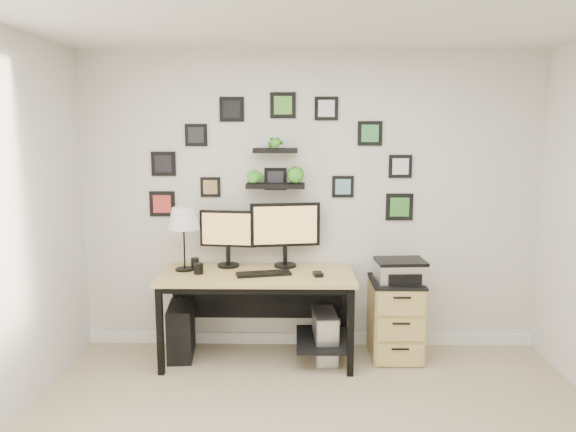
{
  "coord_description": "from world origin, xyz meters",
  "views": [
    {
      "loc": [
        -0.11,
        -2.86,
        1.96
      ],
      "look_at": [
        -0.19,
        1.83,
        1.2
      ],
      "focal_mm": 35.0,
      "sensor_mm": 36.0,
      "label": 1
    }
  ],
  "objects_px": {
    "pc_tower_black": "(181,331)",
    "file_cabinet": "(395,318)",
    "printer": "(400,271)",
    "desk": "(262,287)",
    "mug": "(199,269)",
    "monitor_left": "(228,234)",
    "table_lamp": "(183,220)",
    "monitor_right": "(285,229)",
    "pc_tower_grey": "(325,336)"
  },
  "relations": [
    {
      "from": "pc_tower_black",
      "to": "file_cabinet",
      "type": "relative_size",
      "value": 0.67
    },
    {
      "from": "printer",
      "to": "desk",
      "type": "bearing_deg",
      "value": -178.44
    },
    {
      "from": "desk",
      "to": "mug",
      "type": "xyz_separation_m",
      "value": [
        -0.52,
        -0.05,
        0.17
      ]
    },
    {
      "from": "monitor_left",
      "to": "table_lamp",
      "type": "xyz_separation_m",
      "value": [
        -0.35,
        -0.12,
        0.14
      ]
    },
    {
      "from": "printer",
      "to": "table_lamp",
      "type": "bearing_deg",
      "value": 178.91
    },
    {
      "from": "monitor_right",
      "to": "mug",
      "type": "distance_m",
      "value": 0.8
    },
    {
      "from": "desk",
      "to": "monitor_right",
      "type": "xyz_separation_m",
      "value": [
        0.19,
        0.19,
        0.45
      ]
    },
    {
      "from": "mug",
      "to": "printer",
      "type": "height_order",
      "value": "printer"
    },
    {
      "from": "table_lamp",
      "to": "monitor_left",
      "type": "bearing_deg",
      "value": 18.56
    },
    {
      "from": "table_lamp",
      "to": "monitor_right",
      "type": "bearing_deg",
      "value": 8.39
    },
    {
      "from": "monitor_left",
      "to": "mug",
      "type": "bearing_deg",
      "value": -132.13
    },
    {
      "from": "monitor_left",
      "to": "mug",
      "type": "height_order",
      "value": "monitor_left"
    },
    {
      "from": "pc_tower_grey",
      "to": "printer",
      "type": "distance_m",
      "value": 0.84
    },
    {
      "from": "monitor_right",
      "to": "file_cabinet",
      "type": "height_order",
      "value": "monitor_right"
    },
    {
      "from": "desk",
      "to": "printer",
      "type": "distance_m",
      "value": 1.16
    },
    {
      "from": "monitor_left",
      "to": "monitor_right",
      "type": "distance_m",
      "value": 0.5
    },
    {
      "from": "mug",
      "to": "pc_tower_black",
      "type": "bearing_deg",
      "value": 154.13
    },
    {
      "from": "monitor_right",
      "to": "monitor_left",
      "type": "bearing_deg",
      "value": -179.24
    },
    {
      "from": "desk",
      "to": "pc_tower_black",
      "type": "bearing_deg",
      "value": 177.24
    },
    {
      "from": "pc_tower_black",
      "to": "printer",
      "type": "distance_m",
      "value": 1.93
    },
    {
      "from": "pc_tower_black",
      "to": "desk",
      "type": "bearing_deg",
      "value": -8.52
    },
    {
      "from": "monitor_right",
      "to": "table_lamp",
      "type": "relative_size",
      "value": 1.11
    },
    {
      "from": "desk",
      "to": "monitor_right",
      "type": "bearing_deg",
      "value": 45.06
    },
    {
      "from": "table_lamp",
      "to": "printer",
      "type": "relative_size",
      "value": 1.28
    },
    {
      "from": "monitor_right",
      "to": "pc_tower_black",
      "type": "distance_m",
      "value": 1.24
    },
    {
      "from": "table_lamp",
      "to": "pc_tower_grey",
      "type": "bearing_deg",
      "value": -4.24
    },
    {
      "from": "mug",
      "to": "printer",
      "type": "distance_m",
      "value": 1.68
    },
    {
      "from": "table_lamp",
      "to": "desk",
      "type": "bearing_deg",
      "value": -5.73
    },
    {
      "from": "pc_tower_black",
      "to": "monitor_right",
      "type": "bearing_deg",
      "value": 4.25
    },
    {
      "from": "pc_tower_grey",
      "to": "file_cabinet",
      "type": "relative_size",
      "value": 0.64
    },
    {
      "from": "table_lamp",
      "to": "pc_tower_grey",
      "type": "xyz_separation_m",
      "value": [
        1.19,
        -0.09,
        -0.97
      ]
    },
    {
      "from": "pc_tower_black",
      "to": "mug",
      "type": "bearing_deg",
      "value": -31.63
    },
    {
      "from": "monitor_left",
      "to": "printer",
      "type": "xyz_separation_m",
      "value": [
        1.46,
        -0.15,
        -0.28
      ]
    },
    {
      "from": "desk",
      "to": "monitor_left",
      "type": "height_order",
      "value": "monitor_left"
    },
    {
      "from": "monitor_left",
      "to": "table_lamp",
      "type": "relative_size",
      "value": 0.92
    },
    {
      "from": "monitor_right",
      "to": "pc_tower_black",
      "type": "relative_size",
      "value": 1.33
    },
    {
      "from": "mug",
      "to": "desk",
      "type": "bearing_deg",
      "value": 5.89
    },
    {
      "from": "pc_tower_grey",
      "to": "file_cabinet",
      "type": "bearing_deg",
      "value": 7.59
    },
    {
      "from": "mug",
      "to": "file_cabinet",
      "type": "relative_size",
      "value": 0.13
    },
    {
      "from": "monitor_left",
      "to": "pc_tower_black",
      "type": "relative_size",
      "value": 1.1
    },
    {
      "from": "pc_tower_grey",
      "to": "monitor_left",
      "type": "bearing_deg",
      "value": 166.1
    },
    {
      "from": "monitor_left",
      "to": "printer",
      "type": "relative_size",
      "value": 1.17
    },
    {
      "from": "monitor_right",
      "to": "file_cabinet",
      "type": "relative_size",
      "value": 0.89
    },
    {
      "from": "mug",
      "to": "pc_tower_black",
      "type": "relative_size",
      "value": 0.2
    },
    {
      "from": "monitor_right",
      "to": "pc_tower_grey",
      "type": "relative_size",
      "value": 1.4
    },
    {
      "from": "desk",
      "to": "pc_tower_black",
      "type": "xyz_separation_m",
      "value": [
        -0.7,
        0.03,
        -0.4
      ]
    },
    {
      "from": "table_lamp",
      "to": "pc_tower_grey",
      "type": "relative_size",
      "value": 1.25
    },
    {
      "from": "pc_tower_black",
      "to": "printer",
      "type": "bearing_deg",
      "value": -5.83
    },
    {
      "from": "pc_tower_black",
      "to": "pc_tower_grey",
      "type": "distance_m",
      "value": 1.23
    },
    {
      "from": "monitor_left",
      "to": "mug",
      "type": "xyz_separation_m",
      "value": [
        -0.22,
        -0.24,
        -0.24
      ]
    }
  ]
}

